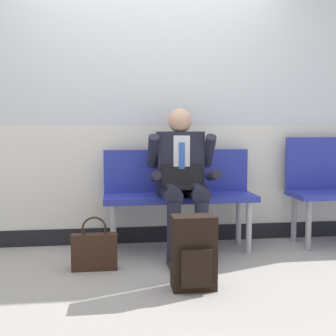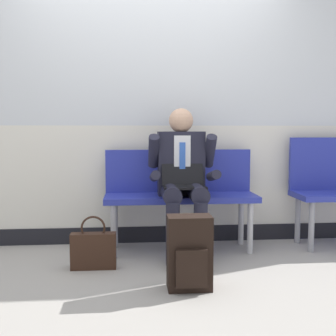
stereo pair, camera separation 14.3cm
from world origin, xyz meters
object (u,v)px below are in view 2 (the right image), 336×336
backpack (190,254)px  handbag (93,250)px  bench_with_person (180,189)px  person_seated (183,177)px

backpack → handbag: backpack is taller
bench_with_person → handbag: bearing=-145.4°
handbag → person_seated: bearing=22.7°
bench_with_person → person_seated: bearing=-90.0°
bench_with_person → person_seated: 0.24m
person_seated → bench_with_person: bearing=90.0°
person_seated → backpack: person_seated is taller
backpack → handbag: bearing=144.9°
bench_with_person → person_seated: person_seated is taller
bench_with_person → handbag: bench_with_person is taller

